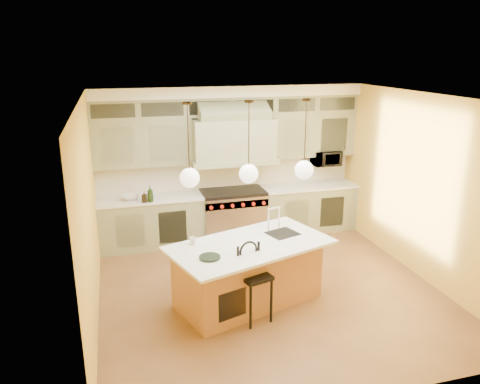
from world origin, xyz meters
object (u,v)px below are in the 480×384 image
object	(u,v)px
kitchen_island	(248,271)
microwave	(326,158)
range	(233,214)
counter_stool	(254,277)

from	to	relation	value
kitchen_island	microwave	distance (m)	3.56
range	counter_stool	size ratio (longest dim) A/B	1.10
microwave	kitchen_island	bearing A→B (deg)	-133.15
microwave	range	bearing A→B (deg)	-176.88
kitchen_island	counter_stool	xyz separation A→B (m)	(-0.07, -0.47, 0.15)
counter_stool	microwave	world-z (taller)	microwave
counter_stool	microwave	bearing A→B (deg)	35.61
range	counter_stool	bearing A→B (deg)	-99.19
kitchen_island	microwave	xyz separation A→B (m)	(2.34, 2.50, 0.98)
range	microwave	bearing A→B (deg)	3.12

